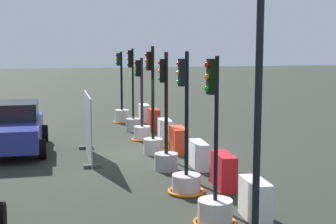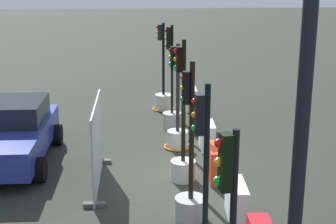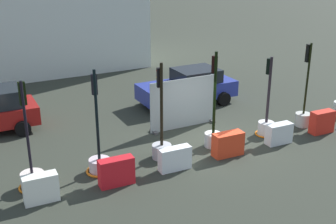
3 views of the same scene
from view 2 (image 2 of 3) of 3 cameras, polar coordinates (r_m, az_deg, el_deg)
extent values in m
plane|color=#2C3128|center=(13.24, 0.77, -7.41)|extent=(120.00, 120.00, 0.00)
cube|color=black|center=(5.97, 6.46, -5.64)|extent=(0.20, 0.17, 0.70)
sphere|color=red|center=(5.89, 5.71, -3.49)|extent=(0.11, 0.11, 0.11)
sphere|color=orange|center=(5.97, 5.65, -5.61)|extent=(0.11, 0.11, 0.11)
sphere|color=green|center=(6.06, 5.59, -7.68)|extent=(0.11, 0.11, 0.11)
cylinder|color=black|center=(8.34, 4.28, -7.01)|extent=(0.10, 0.10, 3.02)
cube|color=black|center=(8.01, 3.56, -0.33)|extent=(0.17, 0.17, 0.66)
sphere|color=red|center=(7.96, 2.95, 1.21)|extent=(0.09, 0.09, 0.09)
sphere|color=orange|center=(8.02, 2.93, -0.31)|extent=(0.09, 0.09, 0.09)
sphere|color=green|center=(8.08, 2.91, -1.81)|extent=(0.09, 0.09, 0.09)
cylinder|color=#A9AAB1|center=(11.12, 2.55, -10.73)|extent=(0.69, 0.69, 0.49)
cylinder|color=black|center=(10.48, 2.66, -2.28)|extent=(0.11, 0.11, 2.94)
cube|color=black|center=(10.19, 2.05, 2.71)|extent=(0.16, 0.17, 0.67)
sphere|color=red|center=(10.12, 1.61, 3.92)|extent=(0.09, 0.09, 0.09)
sphere|color=orange|center=(10.17, 1.60, 2.69)|extent=(0.09, 0.09, 0.09)
sphere|color=green|center=(10.22, 1.59, 1.47)|extent=(0.09, 0.09, 0.09)
cylinder|color=silver|center=(13.05, 1.69, -6.53)|extent=(0.63, 0.63, 0.52)
cylinder|color=black|center=(12.48, 1.75, 1.12)|extent=(0.11, 0.11, 3.07)
cube|color=black|center=(12.28, 1.24, 5.89)|extent=(0.20, 0.16, 0.61)
sphere|color=red|center=(12.25, 0.86, 6.84)|extent=(0.11, 0.11, 0.11)
sphere|color=orange|center=(12.28, 0.85, 5.90)|extent=(0.11, 0.11, 0.11)
sphere|color=green|center=(12.32, 0.85, 4.97)|extent=(0.11, 0.11, 0.11)
cylinder|color=silver|center=(15.34, 1.08, -3.06)|extent=(0.63, 0.63, 0.53)
cylinder|color=black|center=(14.91, 1.11, 2.68)|extent=(0.11, 0.11, 2.62)
cube|color=black|center=(14.75, 0.62, 6.15)|extent=(0.21, 0.19, 0.61)
sphere|color=red|center=(14.74, 0.25, 6.94)|extent=(0.11, 0.11, 0.11)
sphere|color=orange|center=(14.77, 0.25, 6.16)|extent=(0.11, 0.11, 0.11)
sphere|color=green|center=(14.81, 0.25, 5.38)|extent=(0.11, 0.11, 0.11)
torus|color=orange|center=(15.42, 1.07, -3.89)|extent=(0.83, 0.83, 0.06)
cylinder|color=#B7B9B1|center=(17.22, 0.45, -0.95)|extent=(0.63, 0.63, 0.54)
cylinder|color=black|center=(16.80, 0.46, 4.73)|extent=(0.09, 0.09, 2.94)
cube|color=black|center=(16.62, 0.06, 8.25)|extent=(0.15, 0.16, 0.72)
sphere|color=red|center=(16.58, -0.24, 9.07)|extent=(0.09, 0.09, 0.09)
sphere|color=orange|center=(16.61, -0.24, 8.25)|extent=(0.09, 0.09, 0.09)
sphere|color=green|center=(16.64, -0.24, 7.43)|extent=(0.09, 0.09, 0.09)
cylinder|color=silver|center=(19.50, -0.51, 1.12)|extent=(0.66, 0.66, 0.60)
cylinder|color=black|center=(19.15, -0.52, 5.92)|extent=(0.10, 0.10, 2.71)
cube|color=black|center=(19.02, -0.90, 8.90)|extent=(0.19, 0.18, 0.58)
sphere|color=red|center=(19.02, -1.17, 9.48)|extent=(0.10, 0.10, 0.10)
sphere|color=orange|center=(19.04, -1.17, 8.90)|extent=(0.10, 0.10, 0.10)
sphere|color=green|center=(19.06, -1.17, 8.32)|extent=(0.10, 0.10, 0.10)
torus|color=orange|center=(19.57, -0.51, 0.36)|extent=(0.85, 0.85, 0.05)
cube|color=white|center=(11.19, 7.68, -9.84)|extent=(1.11, 0.40, 0.79)
cube|color=red|center=(13.14, 5.54, -5.66)|extent=(1.13, 0.50, 0.85)
cube|color=silver|center=(15.29, 4.40, -2.67)|extent=(1.03, 0.45, 0.78)
cube|color=red|center=(17.37, 3.41, -0.19)|extent=(1.00, 0.45, 0.91)
cube|color=silver|center=(19.49, 2.58, 1.45)|extent=(0.99, 0.45, 0.83)
cube|color=#283596|center=(14.71, -17.08, -2.87)|extent=(4.57, 1.93, 0.73)
cube|color=black|center=(14.98, -16.85, 0.13)|extent=(2.00, 1.68, 0.59)
cylinder|color=black|center=(13.32, -14.14, -6.27)|extent=(0.64, 0.28, 0.64)
cylinder|color=black|center=(15.94, -12.30, -2.50)|extent=(0.64, 0.28, 0.64)
cylinder|color=black|center=(4.73, 14.17, -9.39)|extent=(0.13, 0.13, 6.44)
cube|color=#98A4A3|center=(12.72, -7.93, -3.54)|extent=(3.01, 0.04, 2.07)
cube|color=#4C4C4C|center=(11.85, -8.21, -10.21)|extent=(0.16, 0.50, 0.10)
cube|color=#4C4C4C|center=(14.33, -7.40, -5.49)|extent=(0.16, 0.50, 0.10)
camera|label=1|loc=(4.43, -151.68, -34.00)|focal=52.14mm
camera|label=3|loc=(14.14, 74.01, 11.77)|focal=46.91mm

